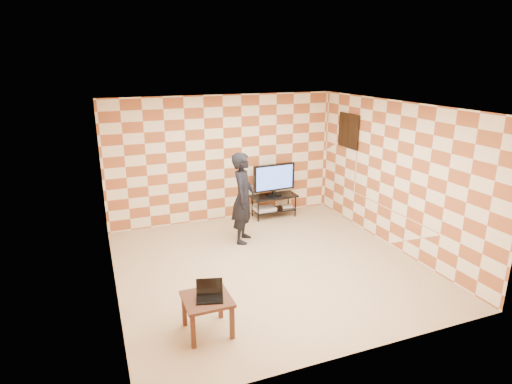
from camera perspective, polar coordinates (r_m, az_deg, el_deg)
floor at (r=7.47m, az=1.70°, el=-9.75°), size 5.00×5.00×0.00m
wall_back at (r=9.23m, az=-4.30°, el=4.45°), size 5.00×0.02×2.70m
wall_front at (r=4.91m, az=13.39°, el=-7.81°), size 5.00×0.02×2.70m
wall_left at (r=6.45m, az=-19.13°, el=-2.18°), size 0.02×5.00×2.70m
wall_right at (r=8.23m, az=18.04°, el=2.05°), size 0.02×5.00×2.70m
ceiling at (r=6.69m, az=1.90°, el=11.33°), size 5.00×5.00×0.02m
wall_art at (r=9.31m, az=12.25°, el=7.98°), size 0.04×0.72×0.72m
tv_stand at (r=9.55m, az=2.40°, el=-1.20°), size 1.02×0.46×0.50m
tv at (r=9.40m, az=2.44°, el=1.85°), size 0.98×0.20×0.71m
dvd_player at (r=9.52m, az=1.18°, el=-2.24°), size 0.46×0.34×0.08m
game_console at (r=9.75m, az=4.13°, el=-1.89°), size 0.25×0.20×0.05m
side_table at (r=5.66m, az=-6.54°, el=-14.60°), size 0.60×0.60×0.50m
laptop at (r=5.59m, az=-6.21°, el=-13.39°), size 0.39×0.35×0.23m
person at (r=8.11m, az=-1.74°, el=-0.80°), size 0.69×0.76×1.75m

